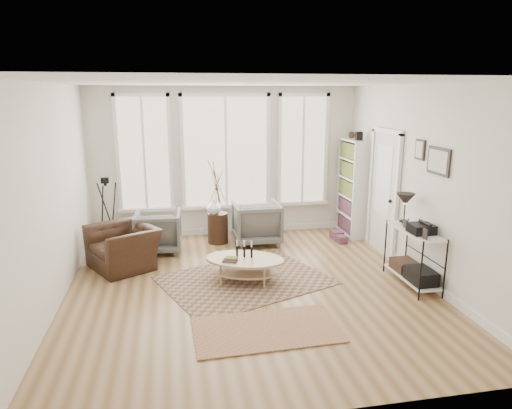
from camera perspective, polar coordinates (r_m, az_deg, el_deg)
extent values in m
plane|color=#9E7950|center=(6.76, -0.75, -10.38)|extent=(5.50, 5.50, 0.00)
plane|color=white|center=(6.17, -0.83, 15.02)|extent=(5.50, 5.50, 0.00)
cube|color=silver|center=(8.99, -3.79, 5.33)|extent=(5.20, 0.04, 2.90)
cube|color=silver|center=(3.73, 6.48, -6.97)|extent=(5.20, 0.04, 2.90)
cube|color=silver|center=(6.41, -24.35, 0.69)|extent=(0.04, 5.50, 2.90)
cube|color=silver|center=(7.21, 20.05, 2.42)|extent=(0.04, 5.50, 2.90)
cube|color=white|center=(9.28, -3.64, -3.20)|extent=(5.10, 0.04, 0.12)
cube|color=white|center=(7.58, 19.09, -7.94)|extent=(0.03, 5.40, 0.12)
cube|color=tan|center=(8.94, -3.79, 6.58)|extent=(1.60, 0.03, 2.10)
cube|color=tan|center=(8.89, -13.81, 6.17)|extent=(0.90, 0.03, 2.10)
cube|color=tan|center=(9.25, 5.85, 6.78)|extent=(0.90, 0.03, 2.10)
cube|color=white|center=(8.92, -3.77, 6.56)|extent=(1.74, 0.06, 2.24)
cube|color=white|center=(8.87, -13.82, 6.16)|extent=(1.04, 0.06, 2.24)
cube|color=white|center=(9.23, 5.89, 6.76)|extent=(1.04, 0.06, 2.24)
cube|color=white|center=(9.10, -3.65, -0.22)|extent=(4.10, 0.12, 0.06)
cube|color=silver|center=(8.26, 15.69, 1.27)|extent=(0.04, 0.88, 2.10)
cube|color=white|center=(8.21, 15.67, 2.97)|extent=(0.01, 0.55, 1.20)
cube|color=white|center=(7.83, 17.15, 0.50)|extent=(0.06, 0.08, 2.18)
cube|color=white|center=(8.69, 14.19, 1.96)|extent=(0.06, 0.08, 2.18)
cube|color=white|center=(8.10, 16.09, 8.82)|extent=(0.06, 1.06, 0.08)
sphere|color=black|center=(7.97, 16.40, 0.40)|extent=(0.06, 0.06, 0.06)
cube|color=white|center=(8.81, 12.92, 1.53)|extent=(0.30, 0.03, 1.90)
cube|color=white|center=(9.56, 10.99, 2.57)|extent=(0.30, 0.03, 1.90)
cube|color=white|center=(9.24, 12.77, 2.10)|extent=(0.02, 0.85, 1.90)
cube|color=white|center=(9.18, 11.91, 2.07)|extent=(0.30, 0.81, 1.90)
cube|color=maroon|center=(9.18, 11.91, 2.07)|extent=(0.24, 0.75, 1.76)
cube|color=black|center=(8.85, 12.74, 8.35)|extent=(0.12, 0.10, 0.16)
sphere|color=#331F14|center=(9.17, 11.87, 8.51)|extent=(0.14, 0.14, 0.14)
cube|color=white|center=(7.22, 18.86, -8.50)|extent=(0.37, 1.07, 0.03)
cube|color=white|center=(6.99, 19.30, -3.18)|extent=(0.37, 1.07, 0.02)
cylinder|color=black|center=(6.60, 19.93, -7.86)|extent=(0.02, 0.02, 0.85)
cylinder|color=black|center=(6.78, 22.58, -7.51)|extent=(0.02, 0.02, 0.85)
cylinder|color=black|center=(7.47, 15.86, -5.03)|extent=(0.02, 0.02, 0.85)
cylinder|color=black|center=(7.63, 18.29, -4.80)|extent=(0.02, 0.02, 0.85)
cylinder|color=black|center=(7.27, 17.99, -1.99)|extent=(0.14, 0.14, 0.02)
cylinder|color=black|center=(7.24, 18.07, -0.92)|extent=(0.02, 0.02, 0.30)
cone|color=black|center=(7.19, 18.19, 0.62)|extent=(0.28, 0.28, 0.18)
cube|color=black|center=(6.85, 19.97, -2.85)|extent=(0.32, 0.30, 0.13)
cube|color=black|center=(6.98, 19.93, -8.39)|extent=(0.32, 0.45, 0.20)
cube|color=#331F14|center=(7.37, 18.08, -7.24)|extent=(0.32, 0.40, 0.16)
cube|color=black|center=(6.57, 20.40, -3.47)|extent=(0.02, 0.10, 0.14)
cube|color=black|center=(7.02, 18.17, -2.29)|extent=(0.02, 0.10, 0.12)
cube|color=black|center=(6.80, 21.87, 5.05)|extent=(0.03, 0.52, 0.38)
cube|color=silver|center=(6.79, 21.76, 5.05)|extent=(0.01, 0.44, 0.30)
cube|color=black|center=(7.21, 19.84, 6.47)|extent=(0.03, 0.24, 0.30)
cube|color=silver|center=(7.20, 19.73, 6.47)|extent=(0.01, 0.18, 0.24)
cube|color=brown|center=(7.01, -1.38, -9.42)|extent=(2.83, 2.50, 0.01)
cube|color=brown|center=(5.66, 1.27, -15.32)|extent=(1.76, 1.02, 0.01)
ellipsoid|color=tan|center=(6.91, -1.40, -8.30)|extent=(1.16, 0.95, 0.03)
ellipsoid|color=tan|center=(6.85, -1.41, -6.86)|extent=(1.36, 1.12, 0.04)
cylinder|color=tan|center=(6.70, -3.92, -9.07)|extent=(0.03, 0.03, 0.33)
cylinder|color=tan|center=(6.80, 1.59, -8.69)|extent=(0.03, 0.03, 0.33)
cylinder|color=tan|center=(7.04, -4.28, -7.91)|extent=(0.03, 0.03, 0.33)
cylinder|color=tan|center=(7.14, 0.96, -7.57)|extent=(0.03, 0.03, 0.33)
cylinder|color=black|center=(6.84, -2.40, -5.98)|extent=(0.03, 0.03, 0.17)
cylinder|color=black|center=(6.85, -1.48, -5.93)|extent=(0.03, 0.03, 0.17)
cylinder|color=black|center=(6.87, -0.55, -5.87)|extent=(0.03, 0.03, 0.17)
cube|color=#254C25|center=(6.72, -3.19, -6.85)|extent=(0.20, 0.15, 0.06)
imported|color=slate|center=(8.32, -12.11, -3.29)|extent=(0.83, 0.85, 0.74)
imported|color=slate|center=(8.58, 0.07, -2.27)|extent=(0.85, 0.87, 0.79)
cylinder|color=#331F14|center=(8.65, -4.79, -2.92)|extent=(0.38, 0.38, 0.58)
imported|color=silver|center=(8.48, -5.30, -0.29)|extent=(0.27, 0.27, 0.27)
imported|color=#331F14|center=(7.71, -16.25, -5.13)|extent=(1.36, 1.31, 0.68)
cylinder|color=black|center=(8.33, -18.33, 2.44)|extent=(0.06, 0.06, 0.06)
cube|color=black|center=(8.32, -18.36, 2.89)|extent=(0.14, 0.10, 0.09)
cylinder|color=black|center=(8.24, -18.43, 2.79)|extent=(0.06, 0.08, 0.06)
cube|color=maroon|center=(9.01, 10.06, -3.76)|extent=(0.22, 0.27, 0.16)
cube|color=maroon|center=(8.81, 10.59, -4.29)|extent=(0.21, 0.25, 0.14)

